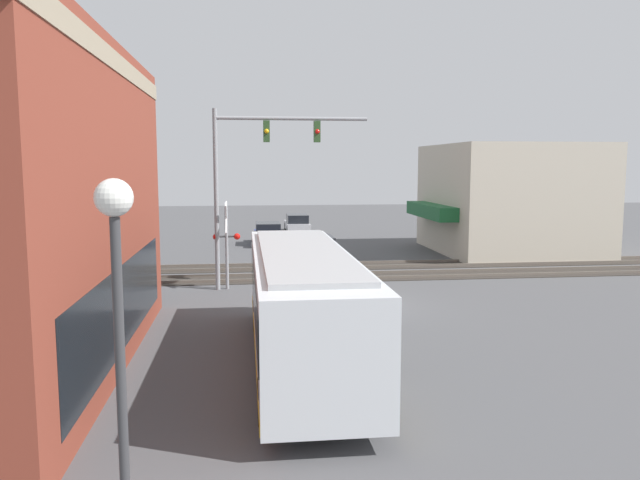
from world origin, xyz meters
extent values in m
plane|color=#4C4C4F|center=(0.00, 0.00, 0.00)|extent=(120.00, 120.00, 0.00)
cube|color=gray|center=(-6.56, 7.65, 7.98)|extent=(14.41, 0.36, 0.50)
cube|color=black|center=(-6.56, 7.55, 1.70)|extent=(11.93, 0.12, 2.20)
cube|color=beige|center=(13.56, -11.87, 3.30)|extent=(10.12, 8.75, 6.61)
cube|color=#19592D|center=(13.56, -6.95, 2.60)|extent=(7.08, 1.20, 0.80)
cube|color=silver|center=(-6.83, 2.80, 1.72)|extent=(11.47, 2.55, 2.60)
cube|color=black|center=(-6.83, 2.80, 2.11)|extent=(11.24, 2.59, 1.09)
cube|color=gold|center=(-6.83, 2.80, 0.59)|extent=(11.24, 2.58, 0.24)
cube|color=#A5A8AA|center=(-6.83, 2.80, 3.08)|extent=(9.75, 2.17, 0.12)
cylinder|color=black|center=(-3.29, 2.80, 0.50)|extent=(1.00, 2.57, 1.00)
cylinder|color=black|center=(-10.76, 2.80, 0.50)|extent=(1.00, 2.57, 1.00)
cylinder|color=gray|center=(3.72, 5.52, 3.87)|extent=(0.20, 0.20, 7.75)
cylinder|color=gray|center=(3.72, 2.27, 7.35)|extent=(0.16, 6.50, 0.16)
cube|color=#284723|center=(3.72, 3.35, 6.80)|extent=(0.30, 0.27, 0.90)
sphere|color=yellow|center=(3.55, 3.35, 6.80)|extent=(0.20, 0.20, 0.20)
cube|color=#284723|center=(3.72, 1.18, 6.80)|extent=(0.30, 0.27, 0.90)
sphere|color=red|center=(3.55, 1.18, 6.80)|extent=(0.20, 0.20, 0.20)
cylinder|color=gray|center=(3.82, 5.11, 1.80)|extent=(0.14, 0.14, 3.60)
cube|color=white|center=(3.82, 5.11, 3.10)|extent=(1.41, 0.06, 1.41)
cube|color=white|center=(3.82, 5.11, 3.10)|extent=(1.41, 0.06, 1.41)
cylinder|color=#38383A|center=(3.82, 5.11, 2.30)|extent=(0.08, 0.90, 0.08)
sphere|color=red|center=(3.77, 4.66, 2.30)|extent=(0.28, 0.28, 0.28)
sphere|color=red|center=(3.77, 5.56, 2.30)|extent=(0.28, 0.28, 0.28)
cylinder|color=#38383A|center=(-15.96, 5.76, 2.40)|extent=(0.12, 0.12, 4.80)
sphere|color=white|center=(-15.96, 5.76, 5.02)|extent=(0.44, 0.44, 0.44)
cube|color=#332D28|center=(6.00, 0.00, 0.01)|extent=(2.60, 60.00, 0.03)
cube|color=#6B6056|center=(5.28, 0.00, 0.07)|extent=(0.07, 60.00, 0.15)
cube|color=#6B6056|center=(6.72, 0.00, 0.07)|extent=(0.07, 60.00, 0.15)
cube|color=#332D28|center=(9.20, 0.00, 0.01)|extent=(2.60, 60.00, 0.03)
cube|color=#6B6056|center=(8.48, 0.00, 0.07)|extent=(0.07, 60.00, 0.15)
cube|color=#6B6056|center=(9.92, 0.00, 0.07)|extent=(0.07, 60.00, 0.15)
cube|color=black|center=(11.71, 0.20, 0.51)|extent=(4.21, 1.80, 0.50)
cube|color=black|center=(11.50, 0.20, 1.07)|extent=(2.31, 1.62, 0.62)
cylinder|color=black|center=(13.01, 0.20, 0.32)|extent=(0.64, 1.82, 0.64)
cylinder|color=black|center=(10.41, 0.20, 0.32)|extent=(0.64, 1.82, 0.64)
cube|color=navy|center=(19.05, 2.80, 0.54)|extent=(4.46, 1.80, 0.57)
cube|color=black|center=(18.83, 2.80, 1.16)|extent=(2.45, 1.62, 0.67)
cylinder|color=black|center=(20.44, 2.80, 0.32)|extent=(0.64, 1.82, 0.64)
cylinder|color=black|center=(17.67, 2.80, 0.32)|extent=(0.64, 1.82, 0.64)
cube|color=#B7B7BC|center=(26.38, 0.20, 0.53)|extent=(4.70, 1.80, 0.55)
cube|color=black|center=(26.15, 0.20, 1.13)|extent=(2.59, 1.62, 0.66)
cylinder|color=black|center=(27.84, 0.20, 0.32)|extent=(0.64, 1.82, 0.64)
cylinder|color=black|center=(24.92, 0.20, 0.32)|extent=(0.64, 1.82, 0.64)
cylinder|color=black|center=(-7.69, 0.81, 0.40)|extent=(0.28, 0.28, 0.79)
cylinder|color=#4C4C51|center=(-7.69, 0.81, 1.13)|extent=(0.34, 0.34, 0.66)
sphere|color=tan|center=(-7.69, 0.81, 1.56)|extent=(0.22, 0.22, 0.22)
camera|label=1|loc=(-23.24, 4.28, 5.39)|focal=35.00mm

